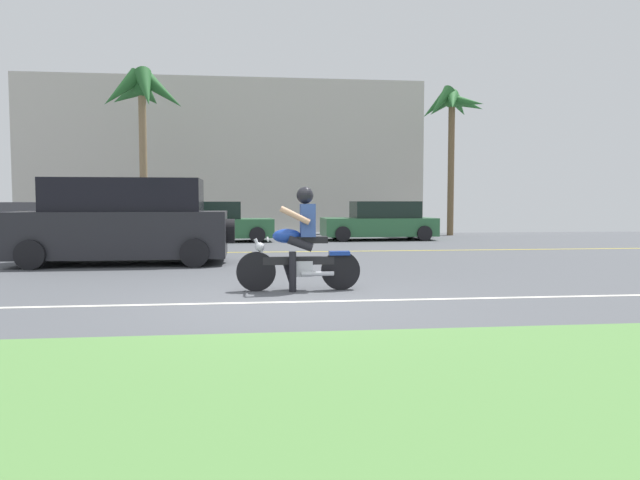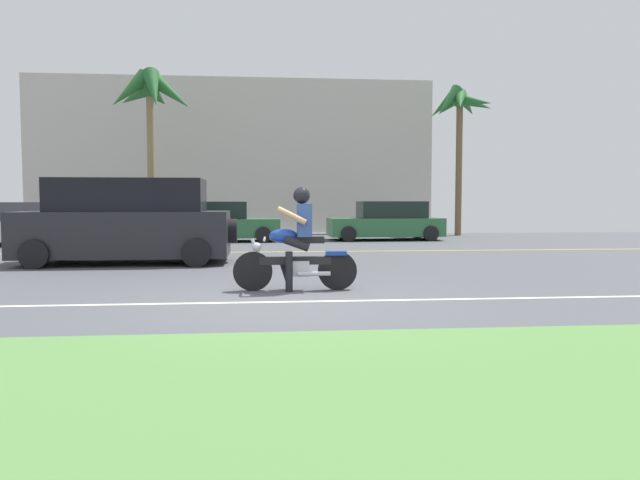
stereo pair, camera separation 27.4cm
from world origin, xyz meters
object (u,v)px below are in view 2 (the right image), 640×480
Objects in this scene: suv_nearby at (127,222)px; parked_car_1 at (216,223)px; parked_car_2 at (387,222)px; parked_car_0 at (31,225)px; motorcyclist at (296,247)px; palm_tree_0 at (150,100)px; palm_tree_1 at (460,110)px.

suv_nearby is 1.13× the size of parked_car_1.
parked_car_2 reaches higher than parked_car_1.
parked_car_2 is at bearing 7.46° from parked_car_0.
parked_car_2 is (7.80, 7.79, -0.27)m from suv_nearby.
motorcyclist is 0.47× the size of parked_car_2.
parked_car_2 is 0.64× the size of palm_tree_0.
suv_nearby is at bearing -82.67° from palm_tree_0.
motorcyclist reaches higher than parked_car_2.
palm_tree_0 is at bearing 166.91° from parked_car_2.
parked_car_0 is at bearing -168.07° from parked_car_1.
palm_tree_0 is (-9.07, 2.11, 4.76)m from parked_car_2.
motorcyclist is at bearing -71.00° from palm_tree_0.
parked_car_1 is 6.02m from palm_tree_0.
parked_car_2 is at bearing 44.97° from suv_nearby.
motorcyclist is 17.49m from palm_tree_1.
palm_tree_1 is at bearing 35.82° from parked_car_2.
parked_car_1 is at bearing 78.86° from suv_nearby.
motorcyclist is 16.03m from palm_tree_0.
parked_car_0 is 12.42m from parked_car_2.
suv_nearby reaches higher than parked_car_2.
parked_car_1 is 11.39m from palm_tree_1.
parked_car_1 is at bearing -41.92° from palm_tree_0.
motorcyclist reaches higher than parked_car_0.
palm_tree_0 reaches higher than motorcyclist.
motorcyclist is 0.50× the size of parked_car_0.
parked_car_0 is 17.14m from palm_tree_1.
motorcyclist is 12.24m from parked_car_1.
motorcyclist is 13.03m from parked_car_2.
palm_tree_0 is (3.24, 3.72, 4.77)m from parked_car_0.
palm_tree_0 reaches higher than suv_nearby.
palm_tree_1 is (3.64, 2.63, 4.62)m from parked_car_2.
parked_car_0 is at bearing -165.12° from palm_tree_1.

